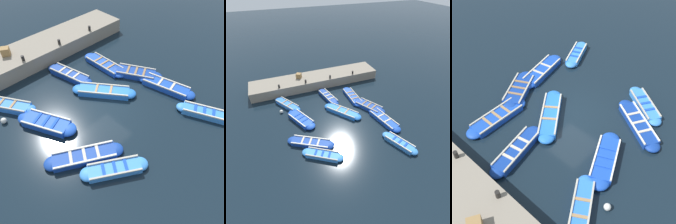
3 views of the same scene
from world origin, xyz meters
TOP-DOWN VIEW (x-y plane):
  - ground_plane at (0.00, 0.00)m, footprint 120.00×120.00m
  - boat_centre at (2.94, -2.78)m, footprint 3.77×0.95m
  - boat_end_of_row at (-1.50, -3.86)m, footprint 3.84×1.57m
  - boat_outer_right at (-4.32, -3.48)m, footprint 3.06×1.85m
  - boat_alongside at (0.70, -3.56)m, footprint 3.56×2.51m
  - boat_far_corner at (-1.70, 3.03)m, footprint 2.63×3.67m
  - boat_broadside at (3.98, 3.94)m, footprint 3.31×2.41m
  - boat_mid_row at (3.73, -0.33)m, footprint 3.62×1.43m
  - boat_stern_in at (-3.16, 2.50)m, footprint 2.34×3.04m
  - boat_drifting at (0.93, -0.80)m, footprint 3.67×3.05m
  - boat_near_quay at (1.27, 3.13)m, footprint 3.51×2.31m
  - quay_wall at (7.19, 0.00)m, footprint 2.88×14.70m
  - bollard_north at (6.10, -4.28)m, footprint 0.20×0.20m
  - bollard_mid_north at (6.10, -1.43)m, footprint 0.20×0.20m
  - bollard_mid_south at (6.10, 1.43)m, footprint 0.20×0.20m
  - wooden_crate at (7.48, 1.88)m, footprint 0.72×0.72m
  - buoy_orange_near at (3.12, 4.64)m, footprint 0.32×0.32m

SIDE VIEW (x-z plane):
  - ground_plane at x=0.00m, z-range 0.00..0.00m
  - buoy_orange_near at x=3.12m, z-range 0.00..0.32m
  - boat_centre at x=2.94m, z-range -0.03..0.36m
  - boat_stern_in at x=-3.16m, z-range -0.03..0.36m
  - boat_far_corner at x=-1.70m, z-range -0.03..0.37m
  - boat_outer_right at x=-4.32m, z-range -0.03..0.37m
  - boat_end_of_row at x=-1.50m, z-range -0.03..0.39m
  - boat_drifting at x=0.93m, z-range -0.03..0.39m
  - boat_broadside at x=3.98m, z-range -0.03..0.40m
  - boat_alongside at x=0.70m, z-range -0.03..0.41m
  - boat_mid_row at x=3.73m, z-range -0.03..0.41m
  - boat_near_quay at x=1.27m, z-range -0.03..0.42m
  - quay_wall at x=7.19m, z-range 0.00..1.03m
  - bollard_north at x=6.10m, z-range 1.03..1.38m
  - bollard_mid_north at x=6.10m, z-range 1.03..1.38m
  - bollard_mid_south at x=6.10m, z-range 1.03..1.38m
  - wooden_crate at x=7.48m, z-range 1.03..1.56m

